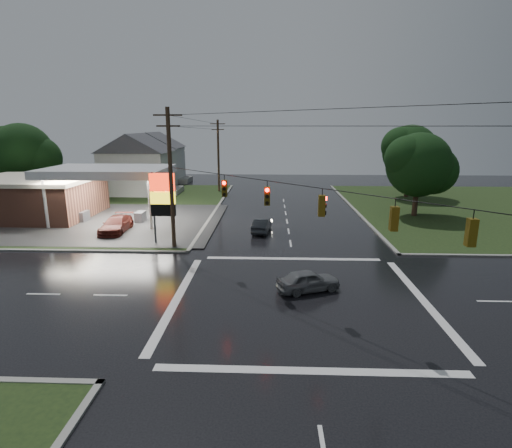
{
  "coord_description": "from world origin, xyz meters",
  "views": [
    {
      "loc": [
        -1.67,
        -21.26,
        9.6
      ],
      "look_at": [
        -2.7,
        5.53,
        3.0
      ],
      "focal_mm": 28.0,
      "sensor_mm": 36.0,
      "label": 1
    }
  ],
  "objects_px": {
    "house_near": "(138,163)",
    "tree_ne_far": "(411,152)",
    "car_pump": "(116,225)",
    "tree_ne_near": "(420,165)",
    "tree_nw_behind": "(24,153)",
    "gas_station": "(45,194)",
    "house_far": "(155,157)",
    "car_north": "(262,225)",
    "utility_pole_n": "(218,155)",
    "utility_pole_nw": "(171,177)",
    "car_crossing": "(308,281)",
    "pylon_sign": "(163,197)"
  },
  "relations": [
    {
      "from": "house_near",
      "to": "car_pump",
      "type": "height_order",
      "value": "house_near"
    },
    {
      "from": "utility_pole_nw",
      "to": "tree_ne_far",
      "type": "height_order",
      "value": "utility_pole_nw"
    },
    {
      "from": "gas_station",
      "to": "utility_pole_n",
      "type": "relative_size",
      "value": 2.5
    },
    {
      "from": "tree_nw_behind",
      "to": "gas_station",
      "type": "bearing_deg",
      "value": -51.58
    },
    {
      "from": "tree_nw_behind",
      "to": "car_crossing",
      "type": "xyz_separation_m",
      "value": [
        34.43,
        -28.9,
        -5.53
      ]
    },
    {
      "from": "house_far",
      "to": "house_near",
      "type": "bearing_deg",
      "value": -85.24
    },
    {
      "from": "house_near",
      "to": "car_pump",
      "type": "bearing_deg",
      "value": -77.25
    },
    {
      "from": "utility_pole_nw",
      "to": "house_near",
      "type": "relative_size",
      "value": 1.0
    },
    {
      "from": "gas_station",
      "to": "tree_ne_near",
      "type": "relative_size",
      "value": 2.92
    },
    {
      "from": "tree_nw_behind",
      "to": "car_crossing",
      "type": "bearing_deg",
      "value": -40.01
    },
    {
      "from": "utility_pole_n",
      "to": "tree_ne_near",
      "type": "xyz_separation_m",
      "value": [
        23.64,
        -16.01,
        0.09
      ]
    },
    {
      "from": "house_near",
      "to": "utility_pole_nw",
      "type": "bearing_deg",
      "value": -66.63
    },
    {
      "from": "gas_station",
      "to": "car_pump",
      "type": "xyz_separation_m",
      "value": [
        9.7,
        -5.7,
        -1.81
      ]
    },
    {
      "from": "car_crossing",
      "to": "car_pump",
      "type": "bearing_deg",
      "value": 31.24
    },
    {
      "from": "house_far",
      "to": "gas_station",
      "type": "bearing_deg",
      "value": -97.5
    },
    {
      "from": "tree_ne_far",
      "to": "house_far",
      "type": "bearing_deg",
      "value": 160.29
    },
    {
      "from": "house_near",
      "to": "tree_ne_far",
      "type": "bearing_deg",
      "value": -3.01
    },
    {
      "from": "house_far",
      "to": "car_pump",
      "type": "distance_m",
      "value": 34.72
    },
    {
      "from": "house_near",
      "to": "pylon_sign",
      "type": "bearing_deg",
      "value": -67.72
    },
    {
      "from": "house_near",
      "to": "tree_ne_near",
      "type": "bearing_deg",
      "value": -21.76
    },
    {
      "from": "tree_ne_near",
      "to": "gas_station",
      "type": "bearing_deg",
      "value": -176.7
    },
    {
      "from": "tree_ne_near",
      "to": "tree_nw_behind",
      "type": "bearing_deg",
      "value": 170.53
    },
    {
      "from": "gas_station",
      "to": "utility_pole_nw",
      "type": "height_order",
      "value": "utility_pole_nw"
    },
    {
      "from": "tree_ne_near",
      "to": "car_crossing",
      "type": "bearing_deg",
      "value": -122.96
    },
    {
      "from": "tree_nw_behind",
      "to": "tree_ne_near",
      "type": "bearing_deg",
      "value": -9.47
    },
    {
      "from": "utility_pole_n",
      "to": "car_pump",
      "type": "height_order",
      "value": "utility_pole_n"
    },
    {
      "from": "car_north",
      "to": "car_pump",
      "type": "height_order",
      "value": "car_pump"
    },
    {
      "from": "utility_pole_n",
      "to": "tree_nw_behind",
      "type": "height_order",
      "value": "utility_pole_n"
    },
    {
      "from": "gas_station",
      "to": "utility_pole_nw",
      "type": "distance_m",
      "value": 19.38
    },
    {
      "from": "gas_station",
      "to": "utility_pole_n",
      "type": "xyz_separation_m",
      "value": [
        16.18,
        18.3,
        2.92
      ]
    },
    {
      "from": "pylon_sign",
      "to": "utility_pole_n",
      "type": "bearing_deg",
      "value": 87.92
    },
    {
      "from": "pylon_sign",
      "to": "tree_ne_near",
      "type": "height_order",
      "value": "tree_ne_near"
    },
    {
      "from": "gas_station",
      "to": "house_far",
      "type": "height_order",
      "value": "house_far"
    },
    {
      "from": "utility_pole_nw",
      "to": "car_north",
      "type": "xyz_separation_m",
      "value": [
        6.99,
        5.11,
        -5.08
      ]
    },
    {
      "from": "tree_ne_far",
      "to": "car_crossing",
      "type": "xyz_separation_m",
      "value": [
        -16.56,
        -32.9,
        -5.53
      ]
    },
    {
      "from": "tree_nw_behind",
      "to": "tree_ne_far",
      "type": "relative_size",
      "value": 1.02
    },
    {
      "from": "utility_pole_nw",
      "to": "car_crossing",
      "type": "height_order",
      "value": "utility_pole_nw"
    },
    {
      "from": "house_near",
      "to": "car_crossing",
      "type": "distance_m",
      "value": 41.19
    },
    {
      "from": "house_near",
      "to": "car_pump",
      "type": "relative_size",
      "value": 2.17
    },
    {
      "from": "tree_ne_far",
      "to": "tree_nw_behind",
      "type": "bearing_deg",
      "value": -175.51
    },
    {
      "from": "tree_ne_far",
      "to": "pylon_sign",
      "type": "bearing_deg",
      "value": -139.65
    },
    {
      "from": "utility_pole_n",
      "to": "tree_ne_far",
      "type": "height_order",
      "value": "utility_pole_n"
    },
    {
      "from": "gas_station",
      "to": "car_crossing",
      "type": "distance_m",
      "value": 32.24
    },
    {
      "from": "utility_pole_nw",
      "to": "tree_nw_behind",
      "type": "height_order",
      "value": "utility_pole_nw"
    },
    {
      "from": "utility_pole_nw",
      "to": "car_north",
      "type": "height_order",
      "value": "utility_pole_nw"
    },
    {
      "from": "car_north",
      "to": "gas_station",
      "type": "bearing_deg",
      "value": -4.53
    },
    {
      "from": "tree_ne_near",
      "to": "car_crossing",
      "type": "relative_size",
      "value": 2.36
    },
    {
      "from": "pylon_sign",
      "to": "tree_ne_far",
      "type": "bearing_deg",
      "value": 40.35
    },
    {
      "from": "utility_pole_n",
      "to": "car_crossing",
      "type": "height_order",
      "value": "utility_pole_n"
    },
    {
      "from": "tree_ne_near",
      "to": "car_pump",
      "type": "height_order",
      "value": "tree_ne_near"
    }
  ]
}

